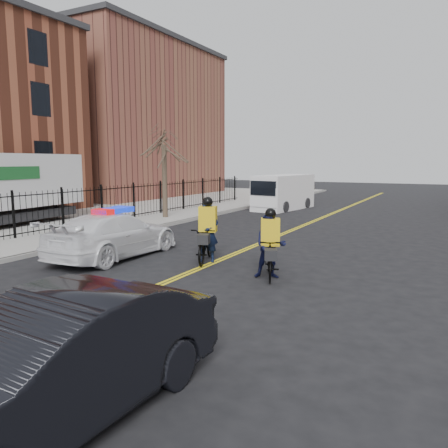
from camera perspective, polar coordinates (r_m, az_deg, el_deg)
ground at (r=12.48m, az=-6.01°, el=-6.94°), size 120.00×120.00×0.00m
center_line_left at (r=19.50m, az=7.04°, el=-1.45°), size 0.10×60.00×0.01m
center_line_right at (r=19.45m, az=7.48°, el=-1.49°), size 0.10×60.00×0.01m
sidewalk at (r=23.17m, az=-10.34°, el=0.17°), size 3.00×60.00×0.15m
curb at (r=22.27m, az=-7.31°, el=-0.08°), size 0.20×60.00×0.15m
iron_fence at (r=24.01m, az=-13.21°, el=2.59°), size 0.12×28.00×2.00m
lot_pad at (r=30.77m, az=-25.88°, el=1.31°), size 18.00×60.00×0.02m
warehouse_far at (r=45.33m, az=-13.51°, el=12.70°), size 14.00×18.00×14.00m
street_tree at (r=24.61m, az=-7.82°, el=8.77°), size 3.20×3.20×4.80m
police_cruiser at (r=15.32m, az=-14.15°, el=-1.37°), size 2.26×5.31×1.69m
dark_sedan at (r=5.93m, az=-21.50°, el=-16.63°), size 1.92×4.99×1.62m
cargo_van at (r=30.09m, az=7.65°, el=4.08°), size 2.74×5.79×2.33m
cyclist_near at (r=14.17m, az=-2.12°, el=-2.01°), size 1.44×2.30×2.13m
cyclist_far at (r=12.23m, az=6.03°, el=-3.50°), size 1.29×2.01×1.98m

